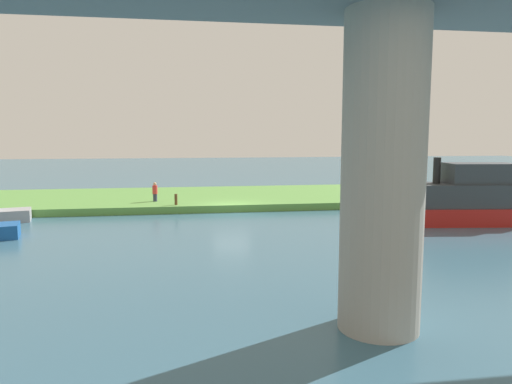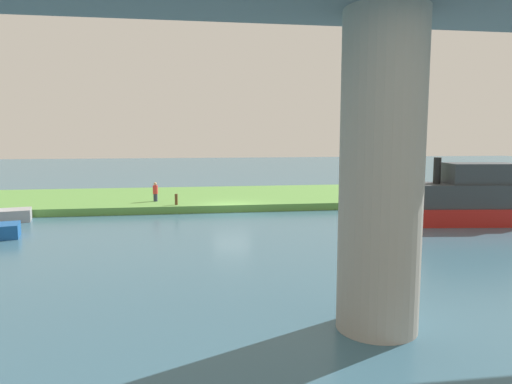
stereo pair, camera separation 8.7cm
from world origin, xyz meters
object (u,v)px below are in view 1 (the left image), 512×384
object	(u,v)px
bridge_pylon	(383,175)
motorboat_red	(466,199)
mooring_post	(176,199)
person_on_bank	(155,192)

from	to	relation	value
bridge_pylon	motorboat_red	world-z (taller)	bridge_pylon
bridge_pylon	mooring_post	xyz separation A→B (m)	(5.80, -20.46, -3.32)
bridge_pylon	motorboat_red	distance (m)	17.89
bridge_pylon	person_on_bank	xyz separation A→B (m)	(7.32, -22.45, -3.00)
bridge_pylon	mooring_post	size ratio (longest dim) A/B	11.15
bridge_pylon	person_on_bank	world-z (taller)	bridge_pylon
bridge_pylon	mooring_post	distance (m)	21.53
bridge_pylon	motorboat_red	bearing A→B (deg)	-129.87
person_on_bank	mooring_post	world-z (taller)	person_on_bank
person_on_bank	motorboat_red	world-z (taller)	motorboat_red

